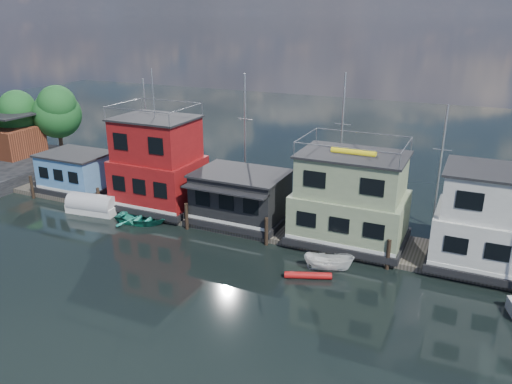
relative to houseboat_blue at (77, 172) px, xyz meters
The scene contains 14 objects.
ground 21.75m from the houseboat_blue, 33.69° to the right, with size 160.00×160.00×0.00m, color black.
dock 18.11m from the houseboat_blue, ahead, with size 48.00×5.00×0.40m, color #595147.
houseboat_blue is the anchor object (origin of this frame).
houseboat_red 9.69m from the houseboat_blue, ahead, with size 7.40×5.90×11.86m.
houseboat_dark 17.50m from the houseboat_blue, ahead, with size 7.40×6.10×4.06m.
houseboat_green 26.53m from the houseboat_blue, ahead, with size 8.40×5.90×7.03m.
houseboat_white 36.52m from the houseboat_blue, ahead, with size 8.40×5.90×6.66m.
pilings 17.92m from the houseboat_blue, ahead, with size 42.28×0.28×2.20m.
background_masts 23.77m from the houseboat_blue, 14.77° to the left, with size 36.40×0.16×12.00m.
shore 13.32m from the houseboat_blue, 163.07° to the left, with size 12.40×15.72×8.24m.
red_kayak 26.38m from the houseboat_blue, 13.85° to the right, with size 0.45×0.45×3.09m, color #A91212.
motorboat 26.93m from the houseboat_blue, 10.24° to the right, with size 1.26×3.36×1.30m, color white.
dinghy_teal 10.61m from the houseboat_blue, 18.91° to the right, with size 3.11×4.36×0.90m, color teal.
tarp_runabout 5.87m from the houseboat_blue, 35.02° to the right, with size 4.69×2.30×1.83m.
Camera 1 is at (16.57, -22.03, 16.47)m, focal length 35.00 mm.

